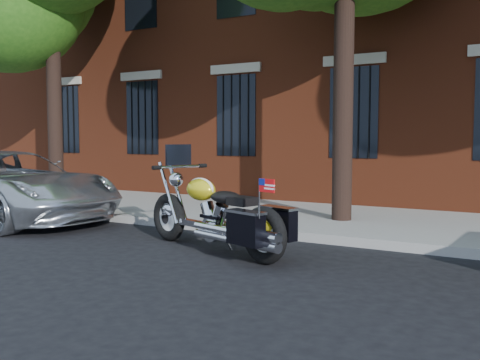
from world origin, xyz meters
The scene contains 5 objects.
ground centered at (0.00, 0.00, 0.00)m, with size 120.00×120.00×0.00m, color black.
curb centered at (0.00, 1.38, 0.07)m, with size 40.00×0.16×0.15m, color gray.
sidewalk centered at (0.00, 3.26, 0.07)m, with size 40.00×3.60×0.15m, color gray.
motorcycle centered at (-0.29, -0.09, 0.52)m, with size 2.83×1.49×1.54m.
car_silver centered at (-5.50, 0.39, 0.69)m, with size 2.30×4.99×1.39m, color #B6BBC0.
Camera 1 is at (3.73, -6.45, 1.64)m, focal length 40.00 mm.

